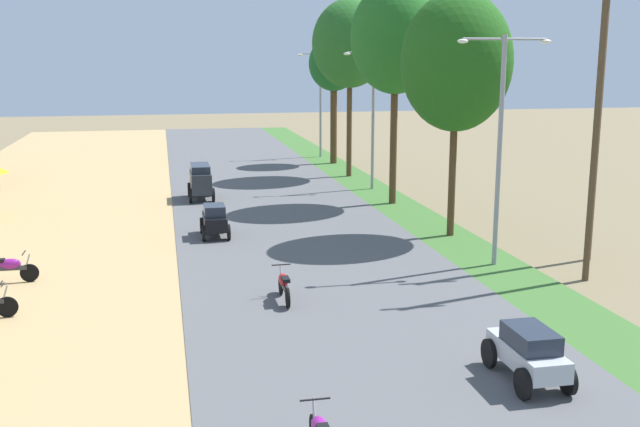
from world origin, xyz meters
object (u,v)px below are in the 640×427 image
at_px(median_tree_second, 456,62).
at_px(streetlamp_near, 500,135).
at_px(car_sedan_silver, 528,351).
at_px(car_van_charcoal, 200,180).
at_px(utility_pole_far, 597,123).
at_px(motorbike_ahead_fourth, 284,284).
at_px(streetlamp_far, 321,96).
at_px(streetlamp_mid, 373,109).
at_px(median_tree_fifth, 334,65).
at_px(utility_pole_near, 599,113).
at_px(median_tree_third, 396,38).
at_px(median_tree_fourth, 350,44).
at_px(car_hatchback_black, 215,219).
at_px(parked_motorbike_third, 8,267).

relative_size(median_tree_second, streetlamp_near, 1.23).
relative_size(car_sedan_silver, car_van_charcoal, 0.94).
distance_m(utility_pole_far, motorbike_ahead_fourth, 10.46).
bearing_deg(utility_pole_far, streetlamp_far, 93.95).
bearing_deg(streetlamp_far, streetlamp_mid, -90.00).
distance_m(median_tree_fifth, streetlamp_far, 3.91).
xyz_separation_m(streetlamp_near, utility_pole_near, (3.47, 0.06, 0.64)).
bearing_deg(median_tree_second, median_tree_third, 92.25).
distance_m(streetlamp_mid, car_sedan_silver, 24.12).
bearing_deg(utility_pole_far, median_tree_second, 107.23).
bearing_deg(median_tree_fourth, car_van_charcoal, -147.39).
relative_size(utility_pole_near, utility_pole_far, 1.03).
bearing_deg(streetlamp_near, median_tree_fifth, 89.63).
distance_m(streetlamp_near, car_van_charcoal, 16.67).
relative_size(median_tree_fourth, motorbike_ahead_fourth, 5.52).
bearing_deg(car_hatchback_black, car_sedan_silver, -69.09).
distance_m(parked_motorbike_third, utility_pole_far, 18.26).
bearing_deg(motorbike_ahead_fourth, parked_motorbike_third, 156.39).
xyz_separation_m(parked_motorbike_third, utility_pole_far, (17.46, -3.19, 4.32)).
bearing_deg(median_tree_second, car_sedan_silver, -104.60).
height_order(utility_pole_near, motorbike_ahead_fourth, utility_pole_near).
xyz_separation_m(streetlamp_far, car_hatchback_black, (-8.81, -22.19, -3.45)).
bearing_deg(median_tree_fifth, utility_pole_near, -82.35).
relative_size(median_tree_third, streetlamp_mid, 1.42).
height_order(median_tree_fifth, streetlamp_near, median_tree_fifth).
height_order(car_sedan_silver, car_hatchback_black, car_hatchback_black).
height_order(median_tree_fourth, utility_pole_far, median_tree_fourth).
distance_m(median_tree_fourth, streetlamp_far, 9.34).
bearing_deg(utility_pole_near, motorbike_ahead_fourth, -167.42).
bearing_deg(streetlamp_near, car_van_charcoal, 123.11).
height_order(median_tree_second, utility_pole_far, utility_pole_far).
bearing_deg(streetlamp_mid, median_tree_second, -89.38).
xyz_separation_m(median_tree_fifth, utility_pole_far, (1.92, -26.83, -1.42)).
distance_m(median_tree_fifth, car_van_charcoal, 15.23).
xyz_separation_m(median_tree_fifth, streetlamp_near, (-0.16, -24.71, -1.92)).
bearing_deg(motorbike_ahead_fourth, car_hatchback_black, 99.38).
xyz_separation_m(median_tree_third, car_van_charcoal, (-8.77, 2.77, -6.61)).
height_order(utility_pole_far, car_sedan_silver, utility_pole_far).
bearing_deg(motorbike_ahead_fourth, streetlamp_mid, 66.70).
relative_size(car_sedan_silver, motorbike_ahead_fourth, 1.26).
bearing_deg(streetlamp_mid, median_tree_fourth, 92.18).
bearing_deg(streetlamp_mid, car_sedan_silver, -97.84).
xyz_separation_m(median_tree_third, utility_pole_far, (2.23, -13.02, -2.76)).
relative_size(streetlamp_mid, car_van_charcoal, 2.96).
relative_size(median_tree_fourth, utility_pole_near, 1.03).
height_order(streetlamp_far, car_sedan_silver, streetlamp_far).
height_order(streetlamp_mid, car_hatchback_black, streetlamp_mid).
bearing_deg(streetlamp_mid, car_hatchback_black, -134.02).
height_order(streetlamp_mid, utility_pole_near, utility_pole_near).
bearing_deg(median_tree_third, streetlamp_mid, 87.92).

